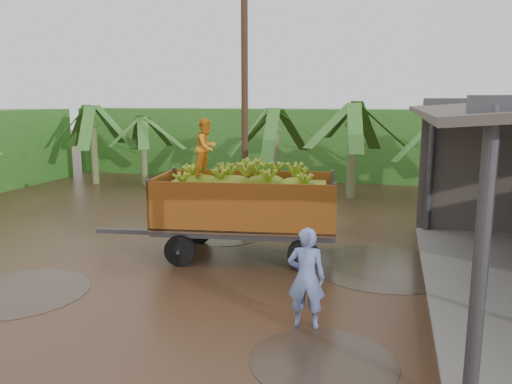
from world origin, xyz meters
TOP-DOWN VIEW (x-y plane):
  - ground at (0.00, 0.00)m, footprint 100.00×100.00m
  - hedge_north at (-2.00, 16.00)m, footprint 22.00×3.00m
  - banana_trailer at (0.55, 1.86)m, footprint 6.48×2.85m
  - man_blue at (2.78, -1.85)m, footprint 0.71×0.50m
  - utility_pole at (-0.97, 6.94)m, footprint 1.20×0.24m
  - banana_plants at (-4.93, 6.77)m, footprint 24.82×16.91m

SIDE VIEW (x-z plane):
  - ground at x=0.00m, z-range 0.00..0.00m
  - man_blue at x=2.78m, z-range 0.00..1.85m
  - banana_trailer at x=0.55m, z-range -0.41..3.19m
  - hedge_north at x=-2.00m, z-range 0.00..3.60m
  - banana_plants at x=-4.93m, z-range -0.24..4.09m
  - utility_pole at x=-0.97m, z-range 0.06..8.76m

